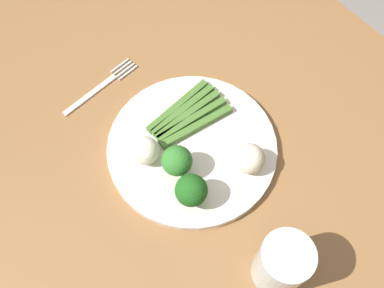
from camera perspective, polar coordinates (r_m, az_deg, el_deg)
name	(u,v)px	position (r m, az deg, el deg)	size (l,w,h in m)	color
ground_plane	(175,258)	(1.45, -2.31, -14.70)	(6.00, 6.00, 0.02)	gray
dining_table	(162,180)	(0.83, -3.90, -4.79)	(1.23, 1.03, 0.73)	olive
plate	(192,147)	(0.74, 0.00, -0.45)	(0.29, 0.29, 0.01)	silver
asparagus_bundle	(187,115)	(0.76, -0.64, 3.81)	(0.08, 0.15, 0.01)	#47752D
broccoli_back	(191,191)	(0.67, -0.10, -6.14)	(0.05, 0.05, 0.06)	#4C7F2B
broccoli_right	(177,161)	(0.69, -1.99, -2.25)	(0.05, 0.05, 0.06)	#609E3D
cauliflower_front_left	(249,159)	(0.70, 7.55, -1.91)	(0.05, 0.05, 0.05)	silver
cauliflower_outer_edge	(145,151)	(0.71, -6.17, -0.86)	(0.05, 0.05, 0.05)	white
fork	(101,87)	(0.83, -11.87, 7.37)	(0.04, 0.17, 0.00)	silver
water_glass	(282,264)	(0.64, 11.69, -15.16)	(0.07, 0.07, 0.11)	silver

